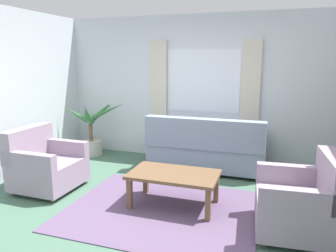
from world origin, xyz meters
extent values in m
plane|color=#476B56|center=(0.00, 0.00, 0.00)|extent=(6.24, 6.24, 0.00)
cube|color=silver|center=(0.00, 2.26, 1.30)|extent=(5.32, 0.12, 2.60)
cube|color=white|center=(0.00, 2.20, 1.45)|extent=(1.30, 0.01, 1.10)
cube|color=beige|center=(-0.83, 2.17, 1.45)|extent=(0.32, 0.06, 1.40)
cube|color=beige|center=(0.83, 2.17, 1.45)|extent=(0.32, 0.06, 1.40)
cube|color=#604C6B|center=(0.00, 0.00, 0.01)|extent=(2.30, 1.86, 0.01)
cube|color=gray|center=(0.20, 1.70, 0.25)|extent=(1.90, 0.80, 0.38)
cube|color=gray|center=(0.20, 1.38, 0.68)|extent=(1.90, 0.20, 0.48)
cube|color=gray|center=(1.07, 1.70, 0.56)|extent=(0.16, 0.80, 0.24)
cube|color=gray|center=(-0.67, 1.70, 0.56)|extent=(0.16, 0.80, 0.24)
cylinder|color=brown|center=(1.05, 2.00, 0.03)|extent=(0.06, 0.06, 0.06)
cylinder|color=brown|center=(-0.65, 2.00, 0.03)|extent=(0.06, 0.06, 0.06)
cylinder|color=brown|center=(1.05, 1.40, 0.03)|extent=(0.06, 0.06, 0.06)
cylinder|color=brown|center=(-0.65, 1.40, 0.03)|extent=(0.06, 0.06, 0.06)
cube|color=#998499|center=(-1.74, 0.12, 0.24)|extent=(0.82, 0.86, 0.36)
cube|color=#998499|center=(-2.07, 0.13, 0.65)|extent=(0.20, 0.84, 0.46)
cube|color=#998499|center=(-1.75, -0.24, 0.53)|extent=(0.80, 0.14, 0.22)
cube|color=#998499|center=(-1.73, 0.48, 0.53)|extent=(0.80, 0.14, 0.22)
cylinder|color=brown|center=(-1.43, -0.23, 0.03)|extent=(0.05, 0.05, 0.06)
cylinder|color=brown|center=(-1.42, 0.45, 0.03)|extent=(0.05, 0.05, 0.06)
cylinder|color=brown|center=(-2.07, -0.21, 0.03)|extent=(0.05, 0.05, 0.06)
cylinder|color=brown|center=(-2.06, 0.47, 0.03)|extent=(0.05, 0.05, 0.06)
cube|color=#998499|center=(1.51, -0.04, 0.24)|extent=(0.86, 0.90, 0.36)
cube|color=#998499|center=(1.84, -0.01, 0.65)|extent=(0.24, 0.85, 0.46)
cube|color=#998499|center=(1.48, 0.32, 0.53)|extent=(0.81, 0.18, 0.22)
cube|color=#998499|center=(1.54, -0.40, 0.53)|extent=(0.81, 0.18, 0.22)
cylinder|color=brown|center=(1.17, 0.27, 0.03)|extent=(0.05, 0.05, 0.06)
cylinder|color=brown|center=(1.22, -0.40, 0.03)|extent=(0.05, 0.05, 0.06)
cylinder|color=brown|center=(1.80, 0.32, 0.03)|extent=(0.05, 0.05, 0.06)
cube|color=brown|center=(0.10, 0.17, 0.42)|extent=(1.10, 0.64, 0.04)
cube|color=brown|center=(-0.39, -0.09, 0.20)|extent=(0.06, 0.06, 0.40)
cube|color=brown|center=(0.59, -0.09, 0.20)|extent=(0.06, 0.06, 0.40)
cube|color=brown|center=(-0.39, 0.43, 0.20)|extent=(0.06, 0.06, 0.40)
cube|color=brown|center=(0.59, 0.43, 0.20)|extent=(0.06, 0.06, 0.40)
cylinder|color=#B7B2A8|center=(-2.08, 1.78, 0.14)|extent=(0.39, 0.39, 0.29)
cylinder|color=brown|center=(-2.08, 1.78, 0.46)|extent=(0.07, 0.07, 0.34)
cone|color=#38753D|center=(-1.74, 1.85, 0.87)|extent=(0.67, 0.25, 0.38)
cone|color=#38753D|center=(-1.94, 2.09, 0.87)|extent=(0.29, 0.64, 0.43)
cone|color=#38753D|center=(-2.27, 1.94, 0.80)|extent=(0.39, 0.41, 0.34)
cone|color=#38753D|center=(-2.31, 1.66, 0.81)|extent=(0.45, 0.32, 0.40)
cone|color=#38753D|center=(-1.95, 1.53, 0.83)|extent=(0.28, 0.50, 0.45)
camera|label=1|loc=(1.23, -3.44, 1.82)|focal=34.28mm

